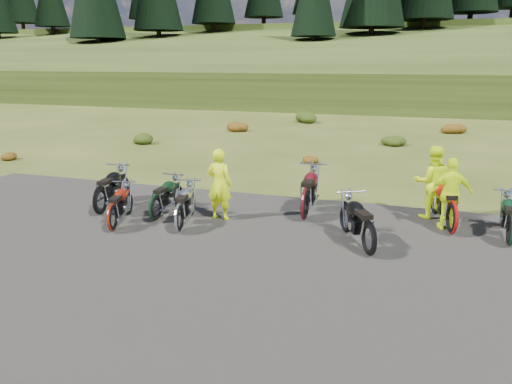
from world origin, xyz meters
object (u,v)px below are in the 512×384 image
(motorcycle_7, at_px, (508,247))
(person_middle, at_px, (219,185))
(motorcycle_0, at_px, (101,215))
(motorcycle_3, at_px, (180,233))

(motorcycle_7, bearing_deg, person_middle, 93.34)
(motorcycle_0, xyz_separation_m, motorcycle_3, (2.58, -0.61, 0.00))
(motorcycle_0, height_order, person_middle, person_middle)
(motorcycle_3, xyz_separation_m, person_middle, (0.53, 1.23, 0.90))
(motorcycle_7, height_order, person_middle, person_middle)
(motorcycle_3, xyz_separation_m, motorcycle_7, (7.23, 1.43, 0.00))
(motorcycle_7, bearing_deg, motorcycle_3, 102.82)
(motorcycle_3, relative_size, person_middle, 1.09)
(motorcycle_0, relative_size, person_middle, 1.18)
(motorcycle_0, distance_m, motorcycle_3, 2.65)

